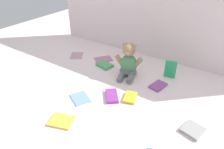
# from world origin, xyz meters

# --- Properties ---
(ground_plane) EXTENTS (3.20, 3.20, 0.00)m
(ground_plane) POSITION_xyz_m (0.00, 0.00, 0.00)
(ground_plane) COLOR silver
(backdrop_drape) EXTENTS (1.68, 0.03, 0.68)m
(backdrop_drape) POSITION_xyz_m (0.00, 0.45, 0.34)
(backdrop_drape) COLOR silver
(backdrop_drape) RESTS_ON ground_plane
(teddy_bear) EXTENTS (0.19, 0.19, 0.23)m
(teddy_bear) POSITION_xyz_m (0.00, 0.09, 0.09)
(teddy_bear) COLOR #4C8C59
(teddy_bear) RESTS_ON ground_plane
(book_case_0) EXTENTS (0.14, 0.15, 0.01)m
(book_case_0) POSITION_xyz_m (-0.48, 0.12, 0.00)
(book_case_0) COLOR #AE8094
(book_case_0) RESTS_ON ground_plane
(book_case_1) EXTENTS (0.14, 0.12, 0.01)m
(book_case_1) POSITION_xyz_m (-0.05, -0.47, 0.01)
(book_case_1) COLOR yellow
(book_case_1) RESTS_ON ground_plane
(book_case_2) EXTENTS (0.13, 0.10, 0.02)m
(book_case_2) POSITION_xyz_m (-0.20, 0.10, 0.01)
(book_case_2) COLOR #429755
(book_case_2) RESTS_ON ground_plane
(book_case_3) EXTENTS (0.07, 0.03, 0.12)m
(book_case_3) POSITION_xyz_m (0.25, 0.22, 0.06)
(book_case_3) COLOR #27A460
(book_case_3) RESTS_ON ground_plane
(book_case_5) EXTENTS (0.15, 0.16, 0.01)m
(book_case_5) POSITION_xyz_m (-0.27, 0.18, 0.00)
(book_case_5) COLOR #A56684
(book_case_5) RESTS_ON ground_plane
(book_case_6) EXTENTS (0.09, 0.11, 0.02)m
(book_case_6) POSITION_xyz_m (0.14, -0.13, 0.01)
(book_case_6) COLOR yellow
(book_case_6) RESTS_ON ground_plane
(book_case_7) EXTENTS (0.09, 0.12, 0.01)m
(book_case_7) POSITION_xyz_m (0.23, 0.07, 0.01)
(book_case_7) COLOR #844090
(book_case_7) RESTS_ON ground_plane
(book_case_8) EXTENTS (0.11, 0.11, 0.02)m
(book_case_8) POSITION_xyz_m (0.51, -0.18, 0.01)
(book_case_8) COLOR #9F9F9C
(book_case_8) RESTS_ON ground_plane
(book_case_9) EXTENTS (0.14, 0.13, 0.01)m
(book_case_9) POSITION_xyz_m (-0.10, -0.28, 0.00)
(book_case_9) COLOR #76A4D6
(book_case_9) RESTS_ON ground_plane
(book_case_10) EXTENTS (0.13, 0.14, 0.02)m
(book_case_10) POSITION_xyz_m (0.05, -0.17, 0.01)
(book_case_10) COLOR purple
(book_case_10) RESTS_ON ground_plane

